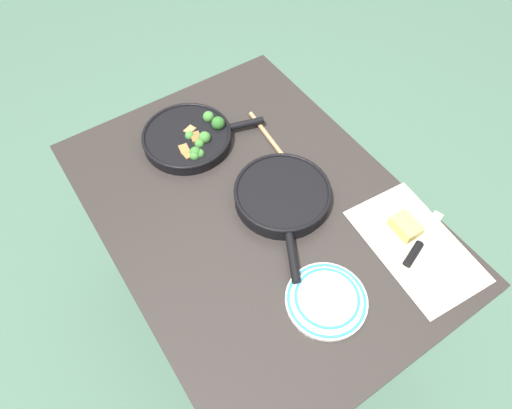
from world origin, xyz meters
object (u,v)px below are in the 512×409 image
Objects in this scene: skillet_eggs at (282,195)px; wooden_spoon at (284,158)px; skillet_broccoli at (189,137)px; cheese_block at (405,226)px; dinner_plate_stack at (327,299)px; grater_knife at (419,246)px.

wooden_spoon is (-0.13, 0.10, -0.02)m from skillet_eggs.
skillet_broccoli is at bearing -134.04° from skillet_eggs.
dinner_plate_stack is (0.05, -0.33, -0.01)m from cheese_block.
wooden_spoon is 4.36× the size of cheese_block.
skillet_eggs is at bearing -32.85° from wooden_spoon.
grater_knife is at bearing 19.85° from wooden_spoon.
skillet_eggs reaches higher than wooden_spoon.
grater_knife is at bearing 61.50° from skillet_eggs.
grater_knife is at bearing -48.03° from skillet_broccoli.
dinner_plate_stack reaches higher than grater_knife.
skillet_eggs is 1.87× the size of dinner_plate_stack.
wooden_spoon is 1.73× the size of dinner_plate_stack.
skillet_eggs is 0.42m from grater_knife.
cheese_block is 0.40× the size of dinner_plate_stack.
skillet_broccoli is 0.99× the size of skillet_eggs.
skillet_eggs is 0.37m from cheese_block.
skillet_broccoli reaches higher than dinner_plate_stack.
cheese_block is at bearing 64.48° from grater_knife.
skillet_broccoli is at bearing -178.27° from dinner_plate_stack.
cheese_block is (-0.06, 0.01, 0.01)m from grater_knife.
skillet_eggs is 4.71× the size of cheese_block.
skillet_broccoli is 0.70m from dinner_plate_stack.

